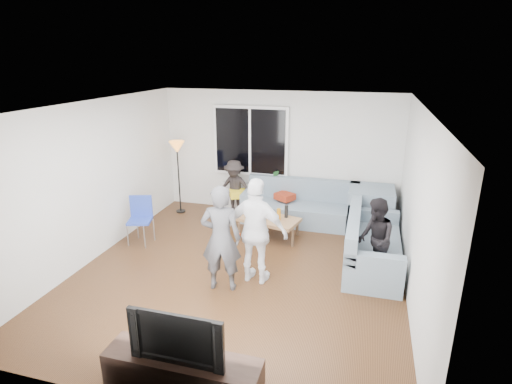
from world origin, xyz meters
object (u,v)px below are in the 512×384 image
(sofa_back_section, at_px, (300,203))
(side_chair, at_px, (140,221))
(player_left, at_px, (221,238))
(player_right, at_px, (257,232))
(sofa_right_section, at_px, (374,241))
(coffee_table, at_px, (269,228))
(television, at_px, (180,333))
(floor_lamp, at_px, (179,178))
(spectator_right, at_px, (375,240))
(spectator_back, at_px, (234,188))
(tv_console, at_px, (183,375))

(sofa_back_section, xyz_separation_m, side_chair, (-2.61, -1.75, 0.01))
(player_left, xyz_separation_m, player_right, (0.44, 0.33, 0.02))
(sofa_right_section, relative_size, coffee_table, 1.82)
(sofa_back_section, bearing_deg, television, -94.33)
(floor_lamp, height_order, spectator_right, floor_lamp)
(sofa_right_section, xyz_separation_m, television, (-1.82, -3.32, 0.29))
(coffee_table, height_order, player_left, player_left)
(sofa_back_section, distance_m, spectator_right, 2.40)
(sofa_right_section, distance_m, television, 3.79)
(spectator_back, bearing_deg, sofa_back_section, 2.66)
(sofa_back_section, relative_size, coffee_table, 2.09)
(side_chair, relative_size, television, 0.89)
(side_chair, relative_size, player_right, 0.53)
(sofa_back_section, height_order, side_chair, side_chair)
(sofa_right_section, distance_m, floor_lamp, 4.30)
(floor_lamp, bearing_deg, player_left, -53.94)
(spectator_right, height_order, television, spectator_right)
(player_left, relative_size, tv_console, 0.99)
(sofa_back_section, relative_size, spectator_back, 1.90)
(floor_lamp, height_order, player_left, player_left)
(floor_lamp, bearing_deg, television, -64.18)
(player_right, distance_m, spectator_right, 1.79)
(floor_lamp, height_order, player_right, player_right)
(side_chair, bearing_deg, coffee_table, 3.90)
(sofa_back_section, xyz_separation_m, player_left, (-0.67, -2.78, 0.37))
(coffee_table, distance_m, spectator_right, 2.17)
(spectator_back, bearing_deg, tv_console, -73.80)
(side_chair, distance_m, floor_lamp, 1.68)
(sofa_back_section, relative_size, player_right, 1.42)
(spectator_right, bearing_deg, side_chair, -105.92)
(sofa_back_section, relative_size, television, 2.37)
(sofa_back_section, distance_m, player_left, 2.89)
(floor_lamp, xyz_separation_m, player_right, (2.38, -2.34, 0.03))
(player_right, relative_size, spectator_back, 1.34)
(sofa_right_section, xyz_separation_m, spectator_back, (-2.87, 1.48, 0.18))
(spectator_right, bearing_deg, coffee_table, -131.46)
(sofa_back_section, bearing_deg, sofa_right_section, -44.95)
(player_left, bearing_deg, spectator_right, -167.43)
(player_right, bearing_deg, coffee_table, -76.21)
(player_right, bearing_deg, player_left, 43.80)
(coffee_table, relative_size, side_chair, 1.28)
(floor_lamp, bearing_deg, tv_console, -64.18)
(coffee_table, bearing_deg, tv_console, -89.00)
(coffee_table, distance_m, side_chair, 2.35)
(coffee_table, relative_size, tv_console, 0.69)
(side_chair, distance_m, spectator_right, 4.08)
(player_right, bearing_deg, side_chair, -9.72)
(coffee_table, bearing_deg, spectator_right, -27.46)
(floor_lamp, relative_size, player_left, 0.98)
(coffee_table, xyz_separation_m, player_right, (0.19, -1.54, 0.61))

